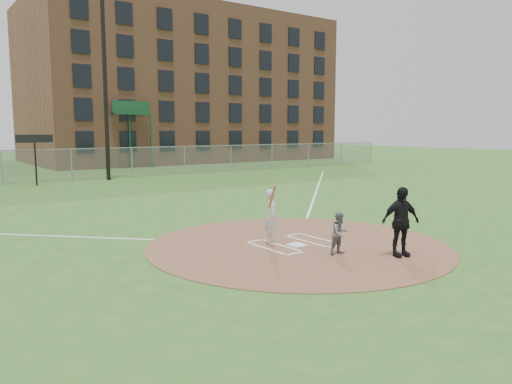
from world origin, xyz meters
TOP-DOWN VIEW (x-y plane):
  - ground at (0.00, 0.00)m, footprint 140.00×140.00m
  - dirt_circle at (0.00, 0.00)m, footprint 8.40×8.40m
  - home_plate at (-0.09, -0.08)m, footprint 0.45×0.45m
  - foul_line_first at (9.00, 9.00)m, footprint 17.04×17.04m
  - catcher at (0.17, -1.45)m, footprint 0.55×0.44m
  - umpire at (1.26, -2.49)m, footprint 1.13×0.74m
  - batters_boxes at (0.00, 0.15)m, footprint 2.08×1.88m
  - batter_at_plate at (-0.56, 0.46)m, footprint 0.76×1.03m
  - outfield_fence at (0.00, 22.00)m, footprint 56.08×0.08m
  - brick_warehouse at (16.00, 37.96)m, footprint 30.00×17.17m
  - light_pole at (2.00, 21.00)m, footprint 1.20×0.30m
  - scoreboard_sign at (-2.50, 20.20)m, footprint 2.00×0.10m

SIDE VIEW (x-z plane):
  - ground at x=0.00m, z-range 0.00..0.00m
  - foul_line_first at x=9.00m, z-range 0.00..0.01m
  - dirt_circle at x=0.00m, z-range 0.00..0.02m
  - batters_boxes at x=0.00m, z-range 0.02..0.03m
  - home_plate at x=-0.09m, z-range 0.02..0.05m
  - catcher at x=0.17m, z-range 0.02..1.12m
  - batter_at_plate at x=-0.56m, z-range -0.08..1.70m
  - umpire at x=1.26m, z-range 0.02..1.80m
  - outfield_fence at x=0.00m, z-range 0.00..2.03m
  - scoreboard_sign at x=-2.50m, z-range 0.92..3.85m
  - light_pole at x=2.00m, z-range 0.50..12.72m
  - brick_warehouse at x=16.00m, z-range 0.00..15.00m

